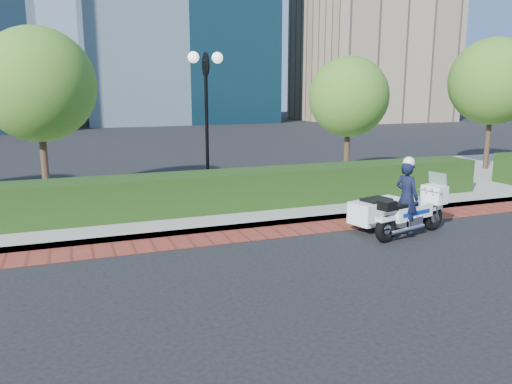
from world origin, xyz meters
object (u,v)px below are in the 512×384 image
object	(u,v)px
lamppost	(206,102)
tree_c	(349,97)
tree_d	(493,82)
police_motorcycle	(397,207)
tree_b	(38,85)

from	to	relation	value
lamppost	tree_c	xyz separation A→B (m)	(5.50, 1.30, 0.09)
tree_d	police_motorcycle	world-z (taller)	tree_d
lamppost	tree_d	xyz separation A→B (m)	(12.00, 1.30, 0.65)
tree_b	tree_c	distance (m)	10.01
lamppost	police_motorcycle	distance (m)	6.23
tree_c	police_motorcycle	world-z (taller)	tree_c
tree_c	tree_d	bearing A→B (deg)	0.00
lamppost	tree_c	bearing A→B (deg)	13.30
tree_b	tree_c	size ratio (longest dim) A/B	1.14
tree_b	tree_d	world-z (taller)	tree_d
lamppost	tree_d	bearing A→B (deg)	6.18
police_motorcycle	tree_b	bearing A→B (deg)	126.92
tree_d	tree_b	bearing A→B (deg)	180.00
police_motorcycle	tree_c	bearing A→B (deg)	54.77
lamppost	police_motorcycle	xyz separation A→B (m)	(3.22, -4.80, -2.32)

